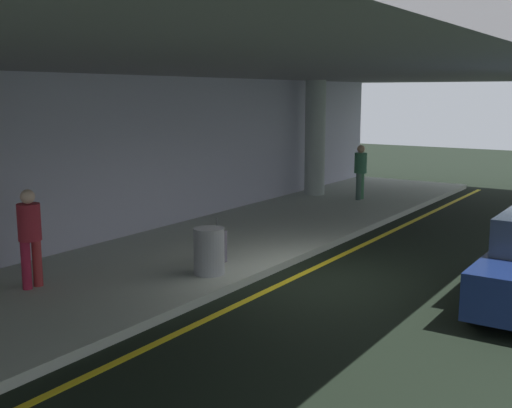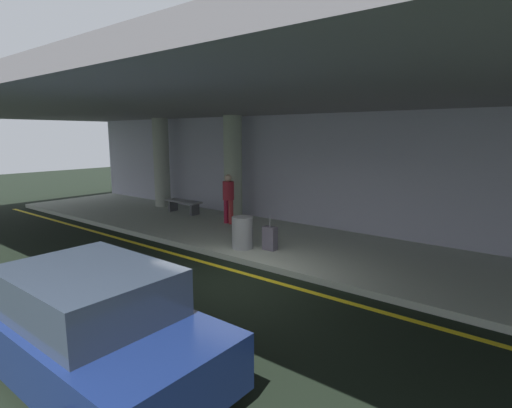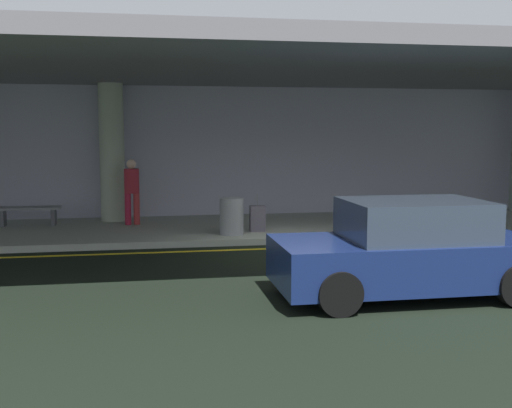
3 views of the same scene
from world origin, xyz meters
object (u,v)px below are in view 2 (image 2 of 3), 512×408
car_navy (89,325)px  suitcase_upright_primary (270,238)px  support_column_far_left (162,163)px  trash_bin_steel (242,233)px  support_column_left_mid (233,168)px  bench_metal (183,204)px  traveler_with_luggage (228,196)px

car_navy → suitcase_upright_primary: 5.91m
support_column_far_left → trash_bin_steel: size_ratio=4.29×
support_column_left_mid → car_navy: bearing=-59.6°
suitcase_upright_primary → support_column_left_mid: bearing=159.1°
support_column_left_mid → bench_metal: 2.62m
support_column_far_left → car_navy: support_column_far_left is taller
support_column_left_mid → car_navy: 9.62m
suitcase_upright_primary → traveler_with_luggage: bearing=165.3°
car_navy → trash_bin_steel: size_ratio=4.82×
support_column_far_left → traveler_with_luggage: (4.51, -0.82, -0.86)m
support_column_far_left → suitcase_upright_primary: size_ratio=4.06×
bench_metal → trash_bin_steel: size_ratio=1.88×
trash_bin_steel → support_column_far_left: bearing=157.7°
suitcase_upright_primary → car_navy: bearing=-62.5°
suitcase_upright_primary → bench_metal: bearing=175.2°
traveler_with_luggage → support_column_left_mid: bearing=144.9°
support_column_far_left → trash_bin_steel: (6.82, -2.80, -1.40)m
bench_metal → support_column_far_left: bearing=164.4°
car_navy → traveler_with_luggage: (-4.32, 7.41, 0.40)m
support_column_far_left → traveler_with_luggage: 4.67m
support_column_far_left → support_column_left_mid: (4.00, 0.00, 0.00)m
support_column_left_mid → suitcase_upright_primary: support_column_left_mid is taller
support_column_far_left → traveler_with_luggage: bearing=-10.3°
car_navy → traveler_with_luggage: bearing=118.0°
support_column_far_left → trash_bin_steel: support_column_far_left is taller
support_column_far_left → car_navy: (8.83, -8.23, -1.26)m
support_column_far_left → traveler_with_luggage: support_column_far_left is taller
support_column_far_left → car_navy: bearing=-43.0°
support_column_far_left → trash_bin_steel: 7.50m
suitcase_upright_primary → trash_bin_steel: suitcase_upright_primary is taller
trash_bin_steel → car_navy: bearing=-69.7°
trash_bin_steel → bench_metal: bearing=155.2°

